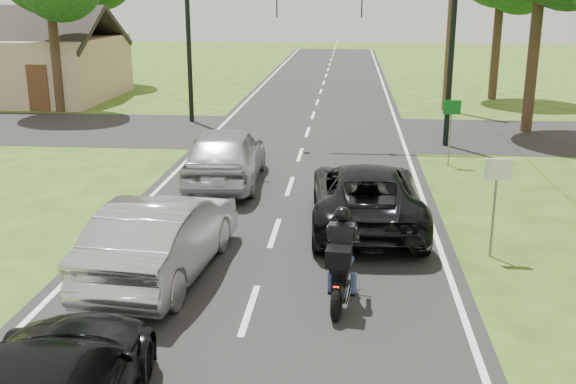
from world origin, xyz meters
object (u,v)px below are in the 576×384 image
object	(u,v)px
motorcycle_rider	(341,266)
sign_white	(496,184)
silver_sedan	(163,236)
traffic_signal	(399,30)
utility_pole_far	(452,0)
dark_suv	(366,195)
silver_suv	(226,155)
sign_green	(451,117)

from	to	relation	value
motorcycle_rider	sign_white	world-z (taller)	sign_white
silver_sedan	traffic_signal	bearing A→B (deg)	-107.16
silver_sedan	sign_white	xyz separation A→B (m)	(6.59, 1.60, 0.78)
utility_pole_far	silver_sedan	bearing A→B (deg)	-111.42
dark_suv	silver_sedan	distance (m)	5.22
silver_suv	utility_pole_far	distance (m)	16.63
dark_suv	motorcycle_rider	bearing A→B (deg)	80.69
utility_pole_far	sign_green	world-z (taller)	utility_pole_far
dark_suv	traffic_signal	distance (m)	9.92
dark_suv	silver_suv	world-z (taller)	silver_suv
motorcycle_rider	traffic_signal	world-z (taller)	traffic_signal
dark_suv	sign_green	distance (m)	6.88
silver_sedan	silver_suv	bearing A→B (deg)	-84.76
traffic_signal	sign_white	size ratio (longest dim) A/B	3.00
dark_suv	silver_suv	size ratio (longest dim) A/B	1.07
motorcycle_rider	silver_sedan	world-z (taller)	motorcycle_rider
motorcycle_rider	silver_sedan	xyz separation A→B (m)	(-3.47, 0.92, 0.11)
silver_suv	sign_white	world-z (taller)	sign_white
traffic_signal	sign_white	world-z (taller)	traffic_signal
silver_sedan	sign_white	size ratio (longest dim) A/B	2.29
silver_sedan	silver_suv	size ratio (longest dim) A/B	0.96
dark_suv	traffic_signal	size ratio (longest dim) A/B	0.85
dark_suv	sign_green	size ratio (longest dim) A/B	2.55
dark_suv	silver_sedan	xyz separation A→B (m)	(-3.99, -3.37, 0.05)
traffic_signal	utility_pole_far	size ratio (longest dim) A/B	0.64
silver_sedan	sign_white	world-z (taller)	sign_white
dark_suv	utility_pole_far	bearing A→B (deg)	-105.76
sign_white	motorcycle_rider	bearing A→B (deg)	-141.09
motorcycle_rider	utility_pole_far	xyz separation A→B (m)	(4.62, 21.54, 4.38)
sign_white	traffic_signal	bearing A→B (deg)	97.05
motorcycle_rider	traffic_signal	size ratio (longest dim) A/B	0.33
silver_sedan	utility_pole_far	world-z (taller)	utility_pole_far
silver_suv	sign_green	xyz separation A→B (m)	(6.78, 2.89, 0.73)
motorcycle_rider	traffic_signal	distance (m)	14.08
silver_sedan	sign_green	size ratio (longest dim) A/B	2.29
dark_suv	utility_pole_far	distance (m)	18.25
utility_pole_far	sign_white	world-z (taller)	utility_pole_far
dark_suv	utility_pole_far	size ratio (longest dim) A/B	0.54
traffic_signal	sign_green	xyz separation A→B (m)	(1.56, -3.02, -2.54)
silver_sedan	silver_suv	distance (m)	6.70
traffic_signal	sign_green	world-z (taller)	traffic_signal
sign_green	utility_pole_far	bearing A→B (deg)	83.27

